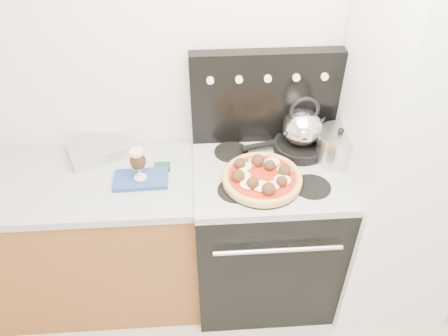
{
  "coord_description": "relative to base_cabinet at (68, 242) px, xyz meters",
  "views": [
    {
      "loc": [
        -0.26,
        -0.49,
        2.3
      ],
      "look_at": [
        -0.16,
        1.05,
        1.04
      ],
      "focal_mm": 35.0,
      "sensor_mm": 36.0,
      "label": 1
    }
  ],
  "objects": [
    {
      "name": "foil_sheet",
      "position": [
        0.23,
        0.18,
        0.5
      ],
      "size": [
        0.36,
        0.31,
        0.06
      ],
      "primitive_type": "cube",
      "rotation": [
        0.0,
        0.0,
        0.4
      ],
      "color": "white",
      "rests_on": "countertop"
    },
    {
      "name": "base_cabinet",
      "position": [
        0.0,
        0.0,
        0.0
      ],
      "size": [
        1.45,
        0.6,
        0.86
      ],
      "primitive_type": "cube",
      "color": "brown",
      "rests_on": "ground"
    },
    {
      "name": "beer_glass",
      "position": [
        0.47,
        -0.05,
        0.58
      ],
      "size": [
        0.09,
        0.09,
        0.17
      ],
      "primitive_type": null,
      "rotation": [
        0.0,
        0.0,
        -0.19
      ],
      "color": "black",
      "rests_on": "oven_mitt"
    },
    {
      "name": "tea_kettle",
      "position": [
        1.28,
        0.12,
        0.65
      ],
      "size": [
        0.21,
        0.21,
        0.23
      ],
      "primitive_type": null,
      "rotation": [
        0.0,
        0.0,
        0.02
      ],
      "color": "silver",
      "rests_on": "skillet"
    },
    {
      "name": "cooktop",
      "position": [
        1.1,
        -0.02,
        0.47
      ],
      "size": [
        0.76,
        0.65,
        0.04
      ],
      "primitive_type": "cube",
      "color": "#ADADB2",
      "rests_on": "stove_body"
    },
    {
      "name": "pizza_pan",
      "position": [
        1.05,
        -0.13,
        0.5
      ],
      "size": [
        0.41,
        0.41,
        0.01
      ],
      "primitive_type": "cylinder",
      "rotation": [
        0.0,
        0.0,
        0.09
      ],
      "color": "#242424",
      "rests_on": "cooktop"
    },
    {
      "name": "pizza",
      "position": [
        1.05,
        -0.13,
        0.53
      ],
      "size": [
        0.42,
        0.42,
        0.05
      ],
      "primitive_type": null,
      "rotation": [
        0.0,
        0.0,
        -0.1
      ],
      "color": "tan",
      "rests_on": "pizza_pan"
    },
    {
      "name": "fridge",
      "position": [
        1.8,
        -0.05,
        0.52
      ],
      "size": [
        0.64,
        0.68,
        1.9
      ],
      "primitive_type": "cube",
      "color": "silver",
      "rests_on": "ground"
    },
    {
      "name": "countertop",
      "position": [
        0.0,
        0.0,
        0.45
      ],
      "size": [
        1.48,
        0.63,
        0.04
      ],
      "primitive_type": "cube",
      "color": "#A8A7B3",
      "rests_on": "base_cabinet"
    },
    {
      "name": "skillet",
      "position": [
        1.28,
        0.12,
        0.51
      ],
      "size": [
        0.33,
        0.33,
        0.05
      ],
      "primitive_type": "cylinder",
      "rotation": [
        0.0,
        0.0,
        0.23
      ],
      "color": "black",
      "rests_on": "cooktop"
    },
    {
      "name": "room_shell",
      "position": [
        1.02,
        -0.91,
        0.82
      ],
      "size": [
        3.52,
        3.01,
        2.52
      ],
      "color": "#B5B0A5",
      "rests_on": "ground"
    },
    {
      "name": "stove_body",
      "position": [
        1.1,
        -0.02,
        0.01
      ],
      "size": [
        0.76,
        0.65,
        0.88
      ],
      "primitive_type": "cube",
      "color": "black",
      "rests_on": "ground"
    },
    {
      "name": "stock_pot",
      "position": [
        1.45,
        0.03,
        0.57
      ],
      "size": [
        0.27,
        0.27,
        0.16
      ],
      "primitive_type": "cylinder",
      "rotation": [
        0.0,
        0.0,
        -0.35
      ],
      "color": "silver",
      "rests_on": "cooktop"
    },
    {
      "name": "oven_mitt",
      "position": [
        0.47,
        -0.05,
        0.48
      ],
      "size": [
        0.27,
        0.16,
        0.02
      ],
      "primitive_type": "cube",
      "rotation": [
        0.0,
        0.0,
        0.02
      ],
      "color": "navy",
      "rests_on": "countertop"
    },
    {
      "name": "backguard",
      "position": [
        1.1,
        0.25,
        0.74
      ],
      "size": [
        0.76,
        0.08,
        0.5
      ],
      "primitive_type": "cube",
      "color": "black",
      "rests_on": "cooktop"
    }
  ]
}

